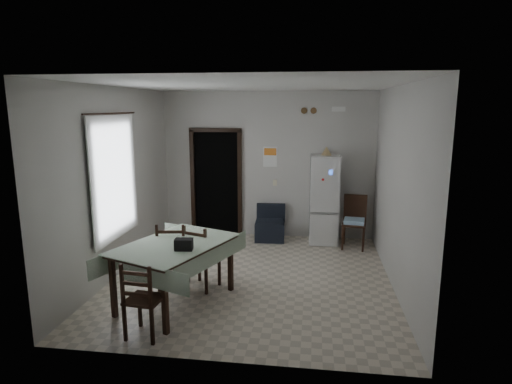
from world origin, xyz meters
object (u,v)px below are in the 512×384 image
object	(u,v)px
corner_chair	(354,222)
dining_table	(176,273)
fridge	(324,199)
dining_chair_far_left	(173,255)
dining_chair_near_head	(145,298)
dining_chair_far_right	(202,256)
navy_seat	(270,223)

from	to	relation	value
corner_chair	dining_table	xyz separation A→B (m)	(-2.56, -2.64, -0.07)
fridge	dining_chair_far_left	bearing A→B (deg)	-133.39
fridge	dining_chair_near_head	size ratio (longest dim) A/B	1.86
dining_chair_far_left	dining_chair_far_right	xyz separation A→B (m)	(0.41, 0.05, -0.02)
navy_seat	corner_chair	size ratio (longest dim) A/B	0.70
navy_seat	dining_chair_far_right	bearing A→B (deg)	-110.30
corner_chair	dining_chair_near_head	distance (m)	4.38
dining_table	dining_chair_far_left	world-z (taller)	dining_chair_far_left
navy_seat	dining_chair_far_right	world-z (taller)	dining_chair_far_right
dining_table	dining_chair_far_left	size ratio (longest dim) A/B	1.61
navy_seat	dining_table	xyz separation A→B (m)	(-0.96, -2.92, 0.07)
fridge	dining_chair_near_head	bearing A→B (deg)	-120.31
navy_seat	corner_chair	world-z (taller)	corner_chair
corner_chair	dining_table	distance (m)	3.67
fridge	dining_chair_far_right	size ratio (longest dim) A/B	1.78
fridge	corner_chair	xyz separation A→B (m)	(0.55, -0.28, -0.36)
navy_seat	dining_chair_near_head	world-z (taller)	dining_chair_near_head
dining_chair_far_left	fridge	bearing A→B (deg)	-140.33
corner_chair	dining_chair_far_right	xyz separation A→B (m)	(-2.33, -2.11, -0.01)
dining_table	dining_chair_far_right	size ratio (longest dim) A/B	1.68
dining_chair_far_left	dining_table	bearing A→B (deg)	103.23
dining_chair_far_left	navy_seat	bearing A→B (deg)	-123.61
dining_table	corner_chair	bearing A→B (deg)	67.65
dining_table	fridge	bearing A→B (deg)	77.27
corner_chair	dining_chair_near_head	size ratio (longest dim) A/B	1.07
corner_chair	dining_chair_far_right	size ratio (longest dim) A/B	1.03
corner_chair	dining_chair_far_right	bearing A→B (deg)	-129.71
dining_chair_far_left	dining_chair_near_head	xyz separation A→B (m)	(0.11, -1.34, -0.04)
fridge	corner_chair	world-z (taller)	fridge
dining_table	dining_chair_far_left	xyz separation A→B (m)	(-0.19, 0.49, 0.08)
dining_chair_far_right	dining_chair_near_head	world-z (taller)	dining_chair_far_right
fridge	dining_chair_near_head	distance (m)	4.34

